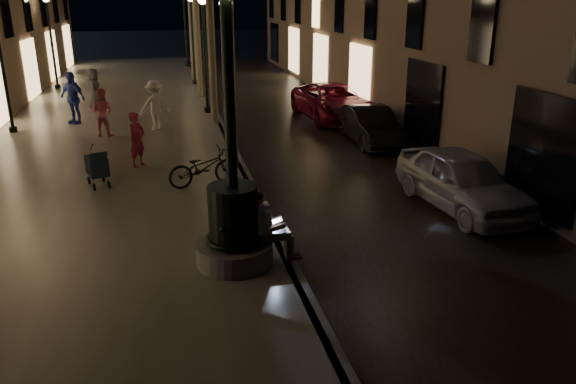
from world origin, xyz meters
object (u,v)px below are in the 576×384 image
object	(u,v)px
car_front	(462,180)
stroller	(97,166)
seated_man_laptop	(267,224)
pedestrian_white	(155,105)
lamp_curb_b	(204,37)
pedestrian_blue	(73,98)
lamp_left_c	(50,28)
bicycle	(203,167)
car_second	(370,125)
lamp_curb_c	(192,26)
pedestrian_pink	(102,112)
lamp_curb_d	(185,19)
pedestrian_dark	(94,89)
lamp_curb_a	(228,59)
fountain_lamppost	(233,212)
car_third	(333,102)
pedestrian_red	(137,140)

from	to	relation	value
car_front	stroller	bearing A→B (deg)	155.83
seated_man_laptop	pedestrian_white	world-z (taller)	pedestrian_white
lamp_curb_b	pedestrian_blue	bearing A→B (deg)	-169.05
lamp_left_c	bicycle	world-z (taller)	lamp_left_c
stroller	car_second	xyz separation A→B (m)	(8.62, 3.36, -0.12)
lamp_curb_c	car_front	world-z (taller)	lamp_curb_c
lamp_curb_c	pedestrian_pink	size ratio (longest dim) A/B	2.89
lamp_curb_d	pedestrian_dark	bearing A→B (deg)	-107.90
lamp_curb_a	pedestrian_dark	world-z (taller)	lamp_curb_a
fountain_lamppost	pedestrian_pink	bearing A→B (deg)	106.48
lamp_curb_c	car_third	distance (m)	11.02
lamp_curb_a	pedestrian_blue	xyz separation A→B (m)	(-5.10, 7.01, -2.06)
lamp_curb_d	car_third	distance (m)	18.37
lamp_left_c	pedestrian_red	bearing A→B (deg)	-73.55
lamp_left_c	stroller	bearing A→B (deg)	-78.14
lamp_curb_a	car_third	distance (m)	8.57
seated_man_laptop	lamp_curb_c	xyz separation A→B (m)	(0.09, 22.00, 2.32)
pedestrian_dark	car_third	bearing A→B (deg)	-110.28
lamp_curb_c	pedestrian_pink	distance (m)	12.12
bicycle	pedestrian_pink	bearing A→B (deg)	10.78
stroller	pedestrian_dark	distance (m)	10.73
pedestrian_pink	pedestrian_white	xyz separation A→B (m)	(1.80, 0.56, 0.06)
lamp_curb_b	lamp_curb_c	xyz separation A→B (m)	(0.00, 8.00, 0.00)
car_second	bicycle	size ratio (longest dim) A/B	2.05
fountain_lamppost	pedestrian_dark	xyz separation A→B (m)	(-3.91, 15.74, -0.16)
lamp_left_c	car_front	distance (m)	23.41
pedestrian_white	bicycle	world-z (taller)	pedestrian_white
car_second	pedestrian_dark	size ratio (longest dim) A/B	2.22
stroller	car_third	bearing A→B (deg)	23.12
lamp_curb_a	car_third	size ratio (longest dim) A/B	0.94
seated_man_laptop	pedestrian_red	size ratio (longest dim) A/B	0.87
seated_man_laptop	bicycle	world-z (taller)	seated_man_laptop
lamp_curb_d	car_front	xyz separation A→B (m)	(5.03, -27.86, -2.54)
lamp_curb_c	stroller	size ratio (longest dim) A/B	4.41
car_third	pedestrian_dark	size ratio (longest dim) A/B	2.98
lamp_left_c	pedestrian_white	world-z (taller)	lamp_left_c
lamp_curb_a	car_second	world-z (taller)	lamp_curb_a
car_second	car_third	xyz separation A→B (m)	(-0.11, 4.07, 0.08)
pedestrian_white	fountain_lamppost	bearing A→B (deg)	75.98
seated_man_laptop	pedestrian_white	distance (m)	11.47
lamp_curb_b	pedestrian_pink	bearing A→B (deg)	-139.86
seated_man_laptop	car_second	bearing A→B (deg)	58.50
lamp_curb_c	lamp_left_c	distance (m)	7.10
lamp_curb_d	car_front	bearing A→B (deg)	-79.77
pedestrian_blue	fountain_lamppost	bearing A→B (deg)	-32.06
car_third	lamp_curb_a	bearing A→B (deg)	-130.56
lamp_left_c	car_front	bearing A→B (deg)	-58.59
lamp_curb_d	pedestrian_white	bearing A→B (deg)	-96.34
fountain_lamppost	lamp_left_c	distance (m)	23.00
lamp_curb_c	pedestrian_white	size ratio (longest dim) A/B	2.70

